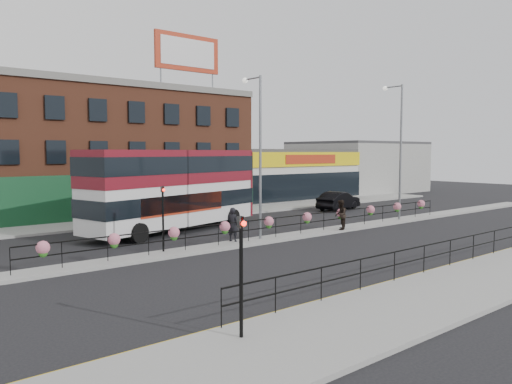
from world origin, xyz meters
TOP-DOWN VIEW (x-y plane):
  - ground at (0.00, 0.00)m, footprint 120.00×120.00m
  - south_pavement at (0.00, -12.00)m, footprint 60.00×4.00m
  - north_pavement at (0.00, 12.00)m, footprint 60.00×4.00m
  - median at (0.00, 0.00)m, footprint 60.00×1.60m
  - yellow_line_inner at (0.00, -9.70)m, footprint 60.00×0.10m
  - yellow_line_outer at (0.00, -9.88)m, footprint 60.00×0.10m
  - brick_building at (-4.00, 19.96)m, footprint 25.00×12.21m
  - supermarket at (16.00, 19.90)m, footprint 15.00×12.25m
  - warehouse_east at (30.75, 20.00)m, footprint 14.50×12.00m
  - billboard at (2.50, 14.99)m, footprint 6.00×0.29m
  - median_railing at (-0.00, 0.00)m, footprint 30.04×0.56m
  - south_railing at (-2.00, -10.10)m, footprint 20.04×0.05m
  - double_decker_bus at (-3.93, 6.27)m, footprint 12.99×6.07m
  - car at (13.04, 7.58)m, footprint 3.56×5.48m
  - pedestrian_a at (-3.71, 0.46)m, footprint 0.98×0.91m
  - pedestrian_b at (3.93, -0.55)m, footprint 1.58×1.57m
  - lamp_column_west at (-2.01, 0.40)m, footprint 0.33×1.59m
  - lamp_column_east at (10.92, 0.23)m, footprint 0.35×1.70m
  - traffic_light_south at (-12.00, -11.01)m, footprint 0.15×0.28m
  - traffic_light_median at (-8.00, 0.39)m, footprint 0.15×0.28m

SIDE VIEW (x-z plane):
  - ground at x=0.00m, z-range 0.00..0.00m
  - yellow_line_inner at x=0.00m, z-range 0.00..0.01m
  - yellow_line_outer at x=0.00m, z-range 0.00..0.01m
  - south_pavement at x=0.00m, z-range 0.00..0.15m
  - north_pavement at x=0.00m, z-range 0.00..0.15m
  - median at x=0.00m, z-range 0.00..0.15m
  - car at x=13.04m, z-range 0.00..1.59m
  - south_railing at x=-2.00m, z-range 0.40..1.52m
  - median_railing at x=0.00m, z-range 0.43..1.66m
  - pedestrian_a at x=-3.71m, z-range 0.15..2.01m
  - pedestrian_b at x=3.93m, z-range 0.15..2.03m
  - traffic_light_south at x=-12.00m, z-range 0.64..4.29m
  - traffic_light_median at x=-8.00m, z-range 0.64..4.29m
  - supermarket at x=16.00m, z-range 0.00..5.30m
  - double_decker_bus at x=-3.93m, z-range 0.59..5.71m
  - warehouse_east at x=30.75m, z-range 0.00..6.30m
  - brick_building at x=-4.00m, z-range -0.02..10.28m
  - lamp_column_west at x=-2.01m, z-range 0.99..10.06m
  - lamp_column_east at x=10.92m, z-range 1.05..10.71m
  - billboard at x=2.50m, z-range 10.98..15.38m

